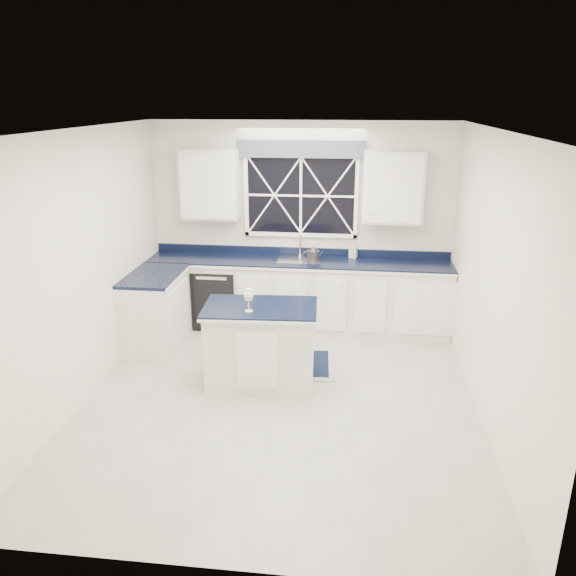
# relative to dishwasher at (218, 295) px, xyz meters

# --- Properties ---
(ground) EXTENTS (4.50, 4.50, 0.00)m
(ground) POSITION_rel_dishwasher_xyz_m (1.10, -1.95, -0.41)
(ground) COLOR #ABABA6
(ground) RESTS_ON ground
(back_wall) EXTENTS (4.00, 0.10, 2.70)m
(back_wall) POSITION_rel_dishwasher_xyz_m (1.10, 0.30, 0.94)
(back_wall) COLOR white
(back_wall) RESTS_ON ground
(base_cabinets) EXTENTS (3.99, 1.60, 0.90)m
(base_cabinets) POSITION_rel_dishwasher_xyz_m (0.77, -0.17, 0.04)
(base_cabinets) COLOR white
(base_cabinets) RESTS_ON ground
(countertop) EXTENTS (3.98, 0.64, 0.04)m
(countertop) POSITION_rel_dishwasher_xyz_m (1.10, 0.00, 0.51)
(countertop) COLOR black
(countertop) RESTS_ON base_cabinets
(dishwasher) EXTENTS (0.60, 0.58, 0.82)m
(dishwasher) POSITION_rel_dishwasher_xyz_m (0.00, 0.00, 0.00)
(dishwasher) COLOR black
(dishwasher) RESTS_ON ground
(window) EXTENTS (1.65, 0.09, 1.26)m
(window) POSITION_rel_dishwasher_xyz_m (1.10, 0.25, 1.42)
(window) COLOR black
(window) RESTS_ON ground
(upper_cabinets) EXTENTS (3.10, 0.34, 0.90)m
(upper_cabinets) POSITION_rel_dishwasher_xyz_m (1.10, 0.13, 1.49)
(upper_cabinets) COLOR white
(upper_cabinets) RESTS_ON ground
(faucet) EXTENTS (0.05, 0.20, 0.30)m
(faucet) POSITION_rel_dishwasher_xyz_m (1.10, 0.19, 0.69)
(faucet) COLOR silver
(faucet) RESTS_ON countertop
(island) EXTENTS (1.23, 0.78, 0.89)m
(island) POSITION_rel_dishwasher_xyz_m (0.85, -1.60, 0.04)
(island) COLOR white
(island) RESTS_ON ground
(rug) EXTENTS (1.42, 0.92, 0.02)m
(rug) POSITION_rel_dishwasher_xyz_m (0.96, -1.15, -0.40)
(rug) COLOR #A5A5A0
(rug) RESTS_ON ground
(kettle) EXTENTS (0.27, 0.19, 0.19)m
(kettle) POSITION_rel_dishwasher_xyz_m (1.29, 0.02, 0.62)
(kettle) COLOR #303033
(kettle) RESTS_ON countertop
(wine_glass) EXTENTS (0.10, 0.10, 0.24)m
(wine_glass) POSITION_rel_dishwasher_xyz_m (0.76, -1.75, 0.65)
(wine_glass) COLOR silver
(wine_glass) RESTS_ON island
(soap_bottle) EXTENTS (0.12, 0.12, 0.22)m
(soap_bottle) POSITION_rel_dishwasher_xyz_m (1.81, 0.22, 0.64)
(soap_bottle) COLOR silver
(soap_bottle) RESTS_ON countertop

